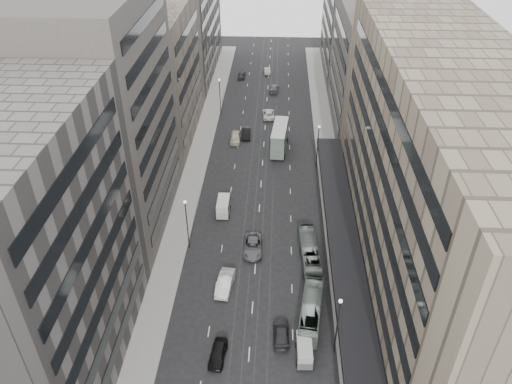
% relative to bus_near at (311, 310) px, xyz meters
% --- Properties ---
extents(ground, '(220.00, 220.00, 0.00)m').
position_rel_bus_near_xyz_m(ground, '(-7.20, 0.24, -1.40)').
color(ground, black).
rests_on(ground, ground).
extents(sidewalk_right, '(4.00, 125.00, 0.15)m').
position_rel_bus_near_xyz_m(sidewalk_right, '(4.80, 37.74, -1.32)').
color(sidewalk_right, gray).
rests_on(sidewalk_right, ground).
extents(sidewalk_left, '(4.00, 125.00, 0.15)m').
position_rel_bus_near_xyz_m(sidewalk_left, '(-19.20, 37.74, -1.32)').
color(sidewalk_left, gray).
rests_on(sidewalk_left, ground).
extents(department_store, '(19.20, 60.00, 30.00)m').
position_rel_bus_near_xyz_m(department_store, '(14.25, 8.24, 13.55)').
color(department_store, gray).
rests_on(department_store, ground).
extents(building_right_mid, '(15.00, 28.00, 24.00)m').
position_rel_bus_near_xyz_m(building_right_mid, '(14.30, 52.24, 10.60)').
color(building_right_mid, '#4E4843').
rests_on(building_right_mid, ground).
extents(building_right_far, '(15.00, 32.00, 28.00)m').
position_rel_bus_near_xyz_m(building_right_far, '(14.30, 82.24, 12.60)').
color(building_right_far, '#645F5A').
rests_on(building_right_far, ground).
extents(building_left_a, '(15.00, 28.00, 30.00)m').
position_rel_bus_near_xyz_m(building_left_a, '(-28.70, -7.76, 13.60)').
color(building_left_a, '#645F5A').
rests_on(building_left_a, ground).
extents(building_left_b, '(15.00, 26.00, 34.00)m').
position_rel_bus_near_xyz_m(building_left_b, '(-28.70, 19.24, 15.60)').
color(building_left_b, '#4E4843').
rests_on(building_left_b, ground).
extents(building_left_c, '(15.00, 28.00, 25.00)m').
position_rel_bus_near_xyz_m(building_left_c, '(-28.70, 46.24, 11.10)').
color(building_left_c, gray).
rests_on(building_left_c, ground).
extents(building_left_d, '(15.00, 38.00, 28.00)m').
position_rel_bus_near_xyz_m(building_left_d, '(-28.70, 79.24, 12.60)').
color(building_left_d, '#645F5A').
rests_on(building_left_d, ground).
extents(lamp_right_near, '(0.44, 0.44, 8.32)m').
position_rel_bus_near_xyz_m(lamp_right_near, '(2.50, -4.76, 3.81)').
color(lamp_right_near, '#262628').
rests_on(lamp_right_near, ground).
extents(lamp_right_far, '(0.44, 0.44, 8.32)m').
position_rel_bus_near_xyz_m(lamp_right_far, '(2.50, 35.24, 3.81)').
color(lamp_right_far, '#262628').
rests_on(lamp_right_far, ground).
extents(lamp_left_near, '(0.44, 0.44, 8.32)m').
position_rel_bus_near_xyz_m(lamp_left_near, '(-16.90, 12.24, 3.81)').
color(lamp_left_near, '#262628').
rests_on(lamp_left_near, ground).
extents(lamp_left_far, '(0.44, 0.44, 8.32)m').
position_rel_bus_near_xyz_m(lamp_left_far, '(-16.90, 55.24, 3.81)').
color(lamp_left_far, '#262628').
rests_on(lamp_left_far, ground).
extents(bus_near, '(3.66, 10.25, 2.79)m').
position_rel_bus_near_xyz_m(bus_near, '(0.00, 0.00, 0.00)').
color(bus_near, gray).
rests_on(bus_near, ground).
extents(bus_far, '(2.97, 10.13, 2.78)m').
position_rel_bus_near_xyz_m(bus_far, '(0.21, 10.47, -0.00)').
color(bus_far, gray).
rests_on(bus_far, ground).
extents(double_decker, '(3.46, 9.24, 4.95)m').
position_rel_bus_near_xyz_m(double_decker, '(-4.21, 41.07, 1.27)').
color(double_decker, slate).
rests_on(double_decker, ground).
extents(vw_microbus, '(1.94, 4.07, 2.17)m').
position_rel_bus_near_xyz_m(vw_microbus, '(-1.00, -5.78, -0.19)').
color(vw_microbus, '#555B5D').
rests_on(vw_microbus, ground).
extents(panel_van, '(2.03, 4.09, 2.57)m').
position_rel_bus_near_xyz_m(panel_van, '(-12.78, 20.62, 0.02)').
color(panel_van, '#BCB9A9').
rests_on(panel_van, ground).
extents(sedan_0, '(2.13, 4.42, 1.45)m').
position_rel_bus_near_xyz_m(sedan_0, '(-10.67, -6.37, -0.67)').
color(sedan_0, black).
rests_on(sedan_0, ground).
extents(sedan_1, '(2.38, 5.36, 1.71)m').
position_rel_bus_near_xyz_m(sedan_1, '(-10.95, 4.53, -0.54)').
color(sedan_1, white).
rests_on(sedan_1, ground).
extents(sedan_2, '(2.78, 5.77, 1.58)m').
position_rel_bus_near_xyz_m(sedan_2, '(-7.72, 12.08, -0.60)').
color(sedan_2, slate).
rests_on(sedan_2, ground).
extents(sedan_3, '(2.06, 4.84, 1.39)m').
position_rel_bus_near_xyz_m(sedan_3, '(-3.56, -3.17, -0.70)').
color(sedan_3, '#28282A').
rests_on(sedan_3, ground).
extents(sedan_4, '(2.13, 4.99, 1.68)m').
position_rel_bus_near_xyz_m(sedan_4, '(-12.82, 44.11, -0.56)').
color(sedan_4, beige).
rests_on(sedan_4, ground).
extents(sedan_5, '(1.92, 4.99, 1.62)m').
position_rel_bus_near_xyz_m(sedan_5, '(-10.85, 46.13, -0.59)').
color(sedan_5, black).
rests_on(sedan_5, ground).
extents(sedan_6, '(2.96, 5.53, 1.48)m').
position_rel_bus_near_xyz_m(sedan_6, '(-6.63, 55.08, -0.66)').
color(sedan_6, white).
rests_on(sedan_6, ground).
extents(sedan_7, '(2.44, 5.22, 1.47)m').
position_rel_bus_near_xyz_m(sedan_7, '(-5.70, 68.91, -0.66)').
color(sedan_7, '#57575A').
rests_on(sedan_7, ground).
extents(sedan_8, '(1.91, 4.36, 1.46)m').
position_rel_bus_near_xyz_m(sedan_8, '(-13.96, 76.91, -0.67)').
color(sedan_8, '#29292B').
rests_on(sedan_8, ground).
extents(sedan_9, '(1.87, 4.44, 1.43)m').
position_rel_bus_near_xyz_m(sedan_9, '(-7.65, 80.22, -0.68)').
color(sedan_9, '#A89C8B').
rests_on(sedan_9, ground).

